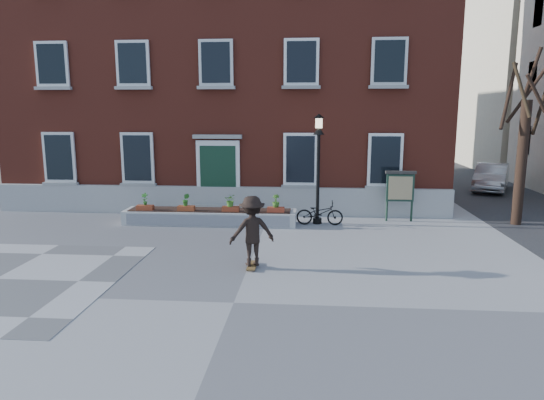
# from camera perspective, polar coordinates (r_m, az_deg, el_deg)

# --- Properties ---
(ground) EXTENTS (100.00, 100.00, 0.00)m
(ground) POSITION_cam_1_polar(r_m,az_deg,el_deg) (10.57, -4.53, -11.96)
(ground) COLOR gray
(ground) RESTS_ON ground
(bicycle) EXTENTS (1.66, 0.58, 0.87)m
(bicycle) POSITION_cam_1_polar(r_m,az_deg,el_deg) (17.37, 5.64, -1.53)
(bicycle) COLOR black
(bicycle) RESTS_ON ground
(parked_car) EXTENTS (3.02, 4.44, 1.39)m
(parked_car) POSITION_cam_1_polar(r_m,az_deg,el_deg) (27.15, 24.39, 2.46)
(parked_car) COLOR silver
(parked_car) RESTS_ON ground
(brick_building) EXTENTS (18.40, 10.85, 12.60)m
(brick_building) POSITION_cam_1_polar(r_m,az_deg,el_deg) (24.00, -4.22, 15.86)
(brick_building) COLOR maroon
(brick_building) RESTS_ON ground
(planter_assembly) EXTENTS (6.20, 1.12, 1.15)m
(planter_assembly) POSITION_cam_1_polar(r_m,az_deg,el_deg) (17.60, -7.28, -1.84)
(planter_assembly) COLOR silver
(planter_assembly) RESTS_ON ground
(bare_tree) EXTENTS (1.83, 1.83, 6.16)m
(bare_tree) POSITION_cam_1_polar(r_m,az_deg,el_deg) (19.19, 27.43, 5.59)
(bare_tree) COLOR black
(bare_tree) RESTS_ON ground
(lamp_post) EXTENTS (0.40, 0.40, 3.93)m
(lamp_post) POSITION_cam_1_polar(r_m,az_deg,el_deg) (17.28, 5.47, 5.47)
(lamp_post) COLOR black
(lamp_post) RESTS_ON ground
(notice_board) EXTENTS (1.10, 0.16, 1.87)m
(notice_board) POSITION_cam_1_polar(r_m,az_deg,el_deg) (18.34, 14.85, 1.43)
(notice_board) COLOR #172F21
(notice_board) RESTS_ON ground
(skateboarder) EXTENTS (1.33, 1.03, 1.90)m
(skateboarder) POSITION_cam_1_polar(r_m,az_deg,el_deg) (12.49, -2.37, -3.66)
(skateboarder) COLOR brown
(skateboarder) RESTS_ON ground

